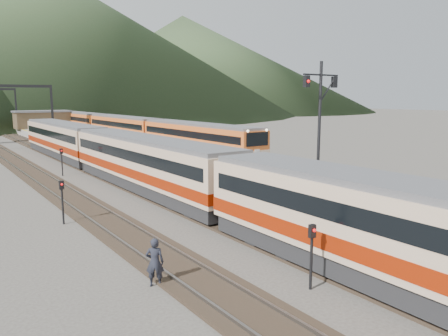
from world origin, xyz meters
TOP-DOWN VIEW (x-y plane):
  - track_main at (0.00, 40.00)m, footprint 2.60×200.00m
  - track_far at (-5.00, 40.00)m, footprint 2.60×200.00m
  - track_second at (11.50, 40.00)m, footprint 2.60×200.00m
  - platform at (5.60, 38.00)m, footprint 8.00×100.00m
  - gantry_near at (-2.85, 55.00)m, footprint 9.55×0.25m
  - station_shed at (5.60, 78.00)m, footprint 9.40×4.40m
  - hill_b at (30.00, 230.00)m, footprint 220.00×220.00m
  - hill_c at (110.00, 210.00)m, footprint 160.00×160.00m
  - main_train at (0.00, 22.88)m, footprint 3.01×61.75m
  - second_train at (11.50, 55.03)m, footprint 2.93×60.13m
  - signal_mast at (2.28, 9.31)m, footprint 2.20×0.20m
  - short_signal_a at (-2.18, 5.34)m, footprint 0.24×0.18m
  - short_signal_b at (-3.16, 32.40)m, footprint 0.25×0.21m
  - short_signal_c at (-6.93, 18.05)m, footprint 0.23×0.17m
  - worker at (-6.38, 8.60)m, footprint 0.75×0.68m

SIDE VIEW (x-z plane):
  - track_main at x=0.00m, z-range -0.05..0.18m
  - track_far at x=-5.00m, z-range -0.05..0.18m
  - track_second at x=11.50m, z-range -0.05..0.18m
  - platform at x=5.60m, z-range 0.00..1.00m
  - worker at x=-6.38m, z-range 0.00..1.72m
  - short_signal_a at x=-2.18m, z-range 0.33..2.60m
  - short_signal_b at x=-3.16m, z-range 0.33..2.60m
  - short_signal_c at x=-6.93m, z-range 0.33..2.60m
  - second_train at x=11.50m, z-range 0.23..3.81m
  - main_train at x=0.00m, z-range 0.23..3.91m
  - station_shed at x=5.60m, z-range 1.02..4.12m
  - signal_mast at x=2.28m, z-range 1.77..8.79m
  - gantry_near at x=-2.85m, z-range 1.59..9.59m
  - hill_c at x=110.00m, z-range 0.00..50.00m
  - hill_b at x=30.00m, z-range 0.00..75.00m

